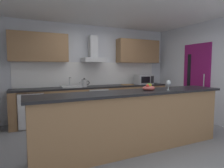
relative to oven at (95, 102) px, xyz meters
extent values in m
cube|color=gray|center=(0.04, -1.55, -0.47)|extent=(5.92, 4.80, 0.02)
cube|color=white|center=(0.04, -1.55, 2.15)|extent=(5.92, 4.80, 0.02)
cube|color=silver|center=(0.04, 0.41, 0.84)|extent=(5.92, 0.12, 2.60)
cube|color=silver|center=(2.56, -1.55, 0.84)|extent=(0.12, 4.80, 2.60)
cube|color=white|center=(0.04, 0.33, 0.77)|extent=(4.18, 0.02, 0.66)
cube|color=olive|center=(0.04, 0.03, -0.03)|extent=(4.33, 0.60, 0.86)
cube|color=black|center=(0.04, 0.03, 0.42)|extent=(4.33, 0.60, 0.04)
cube|color=olive|center=(-0.10, -2.16, 0.03)|extent=(3.38, 0.52, 0.98)
cube|color=black|center=(-0.10, -2.16, 0.54)|extent=(3.48, 0.64, 0.04)
cube|color=olive|center=(-1.40, 0.18, 1.45)|extent=(1.39, 0.32, 0.70)
cube|color=olive|center=(1.49, 0.18, 1.45)|extent=(1.39, 0.32, 0.70)
cube|color=#7A1456|center=(2.49, -1.19, 0.56)|extent=(0.04, 0.85, 2.05)
cube|color=black|center=(2.46, -0.95, 0.67)|extent=(0.01, 0.11, 1.31)
cylinder|color=#B7BABC|center=(2.45, -1.46, 0.56)|extent=(0.03, 0.03, 0.45)
cube|color=slate|center=(0.00, 0.01, 0.00)|extent=(0.60, 0.56, 0.80)
cube|color=black|center=(0.00, -0.29, -0.06)|extent=(0.50, 0.02, 0.48)
cube|color=#B7BABC|center=(0.00, -0.29, 0.34)|extent=(0.54, 0.02, 0.09)
cylinder|color=#B7BABC|center=(0.00, -0.32, 0.18)|extent=(0.49, 0.02, 0.02)
cube|color=white|center=(-1.65, 0.01, -0.04)|extent=(0.58, 0.56, 0.85)
cube|color=silver|center=(-1.65, -0.28, -0.04)|extent=(0.55, 0.02, 0.80)
cylinder|color=#B7BABC|center=(-1.43, -0.30, 0.01)|extent=(0.02, 0.02, 0.38)
cube|color=#B7BABC|center=(1.57, -0.02, 0.59)|extent=(0.50, 0.36, 0.30)
cube|color=black|center=(1.51, -0.21, 0.59)|extent=(0.30, 0.02, 0.19)
cube|color=black|center=(1.75, -0.21, 0.59)|extent=(0.10, 0.01, 0.21)
cube|color=silver|center=(-0.67, 0.01, 0.46)|extent=(0.50, 0.40, 0.04)
cylinder|color=#B7BABC|center=(-0.67, 0.13, 0.57)|extent=(0.03, 0.03, 0.26)
cylinder|color=#B7BABC|center=(-0.67, 0.05, 0.69)|extent=(0.03, 0.16, 0.03)
cylinder|color=#B7BABC|center=(-0.32, -0.03, 0.54)|extent=(0.15, 0.15, 0.20)
sphere|color=black|center=(-0.32, -0.03, 0.65)|extent=(0.06, 0.06, 0.06)
cone|color=#B7BABC|center=(-0.42, -0.03, 0.58)|extent=(0.09, 0.04, 0.07)
torus|color=black|center=(-0.23, -0.03, 0.55)|extent=(0.11, 0.02, 0.11)
cube|color=#B7BABC|center=(0.00, 0.11, 1.16)|extent=(0.62, 0.45, 0.12)
cube|color=#B7BABC|center=(0.00, 0.16, 1.52)|extent=(0.22, 0.22, 0.60)
cylinder|color=silver|center=(0.53, -2.28, 0.56)|extent=(0.07, 0.07, 0.01)
cylinder|color=silver|center=(0.53, -2.28, 0.61)|extent=(0.01, 0.01, 0.09)
ellipsoid|color=silver|center=(0.53, -2.28, 0.69)|extent=(0.08, 0.08, 0.10)
ellipsoid|color=#B24C47|center=(0.20, -2.15, 0.59)|extent=(0.22, 0.22, 0.09)
sphere|color=red|center=(0.16, -2.17, 0.64)|extent=(0.06, 0.06, 0.06)
sphere|color=orange|center=(0.25, -2.12, 0.64)|extent=(0.07, 0.07, 0.07)
sphere|color=#66B233|center=(0.20, -2.15, 0.64)|extent=(0.08, 0.08, 0.08)
cube|color=#9E7247|center=(0.98, -0.02, 0.45)|extent=(0.35, 0.24, 0.02)
camera|label=1|loc=(-1.83, -4.92, 0.97)|focal=30.78mm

